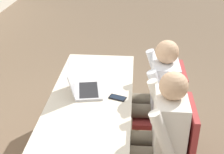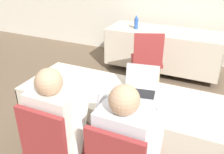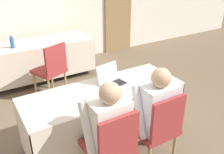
% 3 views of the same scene
% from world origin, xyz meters
% --- Properties ---
extents(conference_table_near, '(1.91, 0.70, 0.74)m').
position_xyz_m(conference_table_near, '(0.00, 0.00, 0.55)').
color(conference_table_near, beige).
rests_on(conference_table_near, ground_plane).
extents(laptop, '(0.35, 0.34, 0.24)m').
position_xyz_m(laptop, '(0.17, 0.07, 0.78)').
color(laptop, '#B7B7BC').
rests_on(laptop, conference_table_near).
extents(cell_phone, '(0.12, 0.16, 0.01)m').
position_xyz_m(cell_phone, '(0.09, -0.23, 0.74)').
color(cell_phone, black).
rests_on(cell_phone, conference_table_near).
extents(paper_beside_laptop, '(0.28, 0.34, 0.00)m').
position_xyz_m(paper_beside_laptop, '(0.51, -0.08, 0.74)').
color(paper_beside_laptop, white).
rests_on(paper_beside_laptop, conference_table_near).
extents(chair_near_left, '(0.44, 0.44, 0.93)m').
position_xyz_m(chair_near_left, '(-0.29, -0.66, 0.52)').
color(chair_near_left, tan).
rests_on(chair_near_left, ground_plane).
extents(chair_near_right, '(0.44, 0.44, 0.93)m').
position_xyz_m(chair_near_right, '(0.29, -0.66, 0.52)').
color(chair_near_right, tan).
rests_on(chair_near_right, ground_plane).
extents(person_checkered_shirt, '(0.50, 0.52, 1.19)m').
position_xyz_m(person_checkered_shirt, '(-0.29, -0.55, 0.68)').
color(person_checkered_shirt, '#665B4C').
rests_on(person_checkered_shirt, ground_plane).
extents(person_white_shirt, '(0.50, 0.52, 1.19)m').
position_xyz_m(person_white_shirt, '(0.29, -0.55, 0.68)').
color(person_white_shirt, '#665B4C').
rests_on(person_white_shirt, ground_plane).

